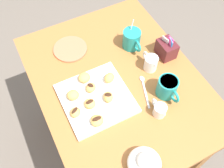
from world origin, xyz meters
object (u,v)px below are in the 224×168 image
object	(u,v)px
chocolate_sauce_pitcher	(160,110)
beignet_1	(91,88)
beignet_3	(75,112)
beignet_7	(109,78)
saucer_coral_left	(70,49)
beignet_0	(97,120)
pastry_plate_square	(96,98)
coffee_mug_teal_right	(168,87)
beignet_4	(108,97)
cream_pitcher_white	(151,62)
sugar_caddy	(166,49)
dining_table	(117,98)
beignet_2	(84,78)
ice_cream_bowl	(144,163)
coffee_mug_teal_left	(132,39)
beignet_5	(73,94)
beignet_6	(90,104)

from	to	relation	value
chocolate_sauce_pitcher	beignet_1	size ratio (longest dim) A/B	1.93
beignet_3	beignet_7	bearing A→B (deg)	113.60
saucer_coral_left	beignet_0	size ratio (longest dim) A/B	3.10
pastry_plate_square	chocolate_sauce_pitcher	size ratio (longest dim) A/B	3.03
coffee_mug_teal_right	beignet_4	xyz separation A→B (m)	(-0.08, -0.24, -0.02)
cream_pitcher_white	sugar_caddy	bearing A→B (deg)	107.64
dining_table	beignet_0	xyz separation A→B (m)	(0.15, -0.17, 0.19)
saucer_coral_left	beignet_2	distance (m)	0.20
beignet_4	chocolate_sauce_pitcher	bearing A→B (deg)	47.06
dining_table	ice_cream_bowl	size ratio (longest dim) A/B	7.43
beignet_1	beignet_3	distance (m)	0.13
coffee_mug_teal_left	saucer_coral_left	world-z (taller)	coffee_mug_teal_left
beignet_3	beignet_7	distance (m)	0.21
coffee_mug_teal_right	beignet_5	bearing A→B (deg)	-113.40
beignet_0	beignet_1	distance (m)	0.15
beignet_2	pastry_plate_square	bearing A→B (deg)	3.40
beignet_3	beignet_7	size ratio (longest dim) A/B	0.88
coffee_mug_teal_right	chocolate_sauce_pitcher	xyz separation A→B (m)	(0.07, -0.08, -0.02)
beignet_4	beignet_6	distance (m)	0.08
beignet_4	ice_cream_bowl	bearing A→B (deg)	-1.53
beignet_0	beignet_6	distance (m)	0.08
beignet_1	saucer_coral_left	bearing A→B (deg)	178.20
beignet_4	beignet_7	size ratio (longest dim) A/B	0.98
ice_cream_bowl	beignet_1	xyz separation A→B (m)	(-0.37, -0.04, -0.01)
beignet_3	beignet_5	xyz separation A→B (m)	(-0.08, 0.02, 0.00)
beignet_1	beignet_2	distance (m)	0.06
coffee_mug_teal_right	beignet_3	xyz separation A→B (m)	(-0.08, -0.38, -0.02)
beignet_4	saucer_coral_left	bearing A→B (deg)	-173.84
saucer_coral_left	beignet_6	world-z (taller)	beignet_6
dining_table	beignet_0	bearing A→B (deg)	-49.08
beignet_7	beignet_6	bearing A→B (deg)	-59.13
chocolate_sauce_pitcher	beignet_6	bearing A→B (deg)	-122.86
dining_table	beignet_7	size ratio (longest dim) A/B	17.42
saucer_coral_left	beignet_7	size ratio (longest dim) A/B	3.11
chocolate_sauce_pitcher	coffee_mug_teal_right	bearing A→B (deg)	130.52
saucer_coral_left	beignet_6	bearing A→B (deg)	-7.52
coffee_mug_teal_left	cream_pitcher_white	size ratio (longest dim) A/B	1.35
saucer_coral_left	beignet_6	size ratio (longest dim) A/B	3.32
dining_table	beignet_2	size ratio (longest dim) A/B	16.68
saucer_coral_left	beignet_7	distance (m)	0.27
coffee_mug_teal_left	coffee_mug_teal_right	size ratio (longest dim) A/B	1.15
saucer_coral_left	beignet_7	bearing A→B (deg)	18.08
beignet_4	beignet_2	bearing A→B (deg)	-160.10
saucer_coral_left	sugar_caddy	bearing A→B (deg)	59.13
ice_cream_bowl	pastry_plate_square	bearing A→B (deg)	-174.07
chocolate_sauce_pitcher	beignet_0	xyz separation A→B (m)	(-0.07, -0.24, -0.00)
saucer_coral_left	beignet_1	xyz separation A→B (m)	(0.26, -0.01, 0.03)
beignet_6	beignet_0	bearing A→B (deg)	-4.49
coffee_mug_teal_left	saucer_coral_left	size ratio (longest dim) A/B	0.88
dining_table	ice_cream_bowl	bearing A→B (deg)	-13.92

